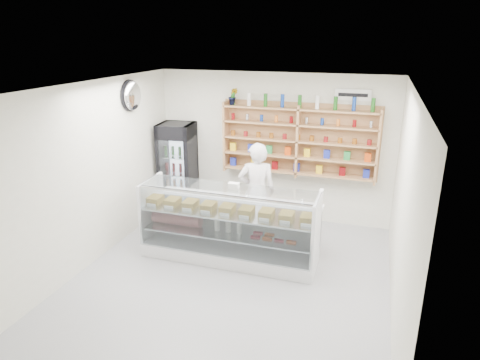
% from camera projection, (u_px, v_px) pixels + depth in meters
% --- Properties ---
extents(room, '(5.00, 5.00, 5.00)m').
position_uv_depth(room, '(230.00, 190.00, 5.90)').
color(room, '#99989D').
rests_on(room, ground).
extents(display_counter, '(2.79, 0.83, 1.22)m').
position_uv_depth(display_counter, '(230.00, 238.00, 6.86)').
color(display_counter, white).
rests_on(display_counter, floor).
extents(shop_worker, '(0.73, 0.58, 1.75)m').
position_uv_depth(shop_worker, '(257.00, 192.00, 7.32)').
color(shop_worker, silver).
rests_on(shop_worker, floor).
extents(drinks_cooler, '(0.71, 0.69, 1.81)m').
position_uv_depth(drinks_cooler, '(178.00, 168.00, 8.52)').
color(drinks_cooler, black).
rests_on(drinks_cooler, floor).
extents(wall_shelving, '(2.84, 0.28, 1.33)m').
position_uv_depth(wall_shelving, '(298.00, 141.00, 7.80)').
color(wall_shelving, '#B27F54').
rests_on(wall_shelving, back_wall).
extents(potted_plant, '(0.21, 0.18, 0.31)m').
position_uv_depth(potted_plant, '(233.00, 96.00, 7.92)').
color(potted_plant, '#1E6626').
rests_on(potted_plant, wall_shelving).
extents(security_mirror, '(0.15, 0.50, 0.50)m').
position_uv_depth(security_mirror, '(133.00, 96.00, 7.28)').
color(security_mirror, silver).
rests_on(security_mirror, left_wall).
extents(wall_sign, '(0.62, 0.03, 0.20)m').
position_uv_depth(wall_sign, '(353.00, 95.00, 7.38)').
color(wall_sign, white).
rests_on(wall_sign, back_wall).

